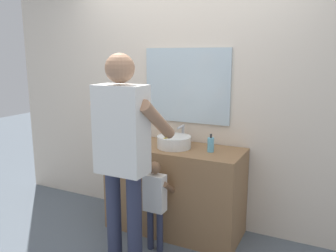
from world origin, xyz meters
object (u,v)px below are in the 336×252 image
Objects in this scene: toothbrush_cup at (142,137)px; adult_parent at (123,143)px; child_toddler at (155,198)px; soap_bottle at (211,145)px.

adult_parent is (0.26, -0.73, 0.13)m from toothbrush_cup.
toothbrush_cup is at bearing 130.88° from child_toddler.
adult_parent reaches higher than child_toddler.
soap_bottle is at bearing -3.97° from toothbrush_cup.
adult_parent reaches higher than toothbrush_cup.
toothbrush_cup is at bearing 176.03° from soap_bottle.
child_toddler is at bearing -131.90° from soap_bottle.
soap_bottle is 0.10× the size of adult_parent.
toothbrush_cup is 0.79m from adult_parent.
child_toddler is at bearing -49.12° from toothbrush_cup.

